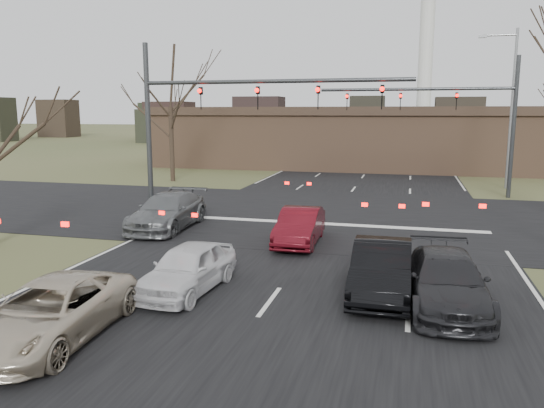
# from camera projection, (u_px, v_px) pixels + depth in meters

# --- Properties ---
(ground) EXTENTS (360.00, 360.00, 0.00)m
(ground) POSITION_uv_depth(u_px,v_px,m) (233.00, 352.00, 10.94)
(ground) COLOR #414B28
(ground) RESTS_ON ground
(road_main) EXTENTS (14.00, 300.00, 0.02)m
(road_main) POSITION_uv_depth(u_px,v_px,m) (383.00, 150.00, 68.15)
(road_main) COLOR black
(road_main) RESTS_ON ground
(road_cross) EXTENTS (200.00, 14.00, 0.02)m
(road_cross) POSITION_uv_depth(u_px,v_px,m) (334.00, 216.00, 25.24)
(road_cross) COLOR black
(road_cross) RESTS_ON ground
(building) EXTENTS (42.40, 10.40, 5.30)m
(building) POSITION_uv_depth(u_px,v_px,m) (394.00, 138.00, 46.22)
(building) COLOR brown
(building) RESTS_ON ground
(mast_arm_near) EXTENTS (12.12, 0.24, 8.00)m
(mast_arm_near) POSITION_uv_depth(u_px,v_px,m) (214.00, 108.00, 23.76)
(mast_arm_near) COLOR #383A3D
(mast_arm_near) RESTS_ON ground
(mast_arm_far) EXTENTS (11.12, 0.24, 8.00)m
(mast_arm_far) POSITION_uv_depth(u_px,v_px,m) (462.00, 110.00, 30.48)
(mast_arm_far) COLOR #383A3D
(mast_arm_far) RESTS_ON ground
(streetlight_right_far) EXTENTS (2.34, 0.25, 10.00)m
(streetlight_right_far) POSITION_uv_depth(u_px,v_px,m) (509.00, 101.00, 33.42)
(streetlight_right_far) COLOR gray
(streetlight_right_far) RESTS_ON ground
(tree_left_far) EXTENTS (5.70, 5.70, 9.50)m
(tree_left_far) POSITION_uv_depth(u_px,v_px,m) (170.00, 76.00, 36.74)
(tree_left_far) COLOR black
(tree_left_far) RESTS_ON ground
(car_silver_suv) EXTENTS (2.40, 4.77, 1.29)m
(car_silver_suv) POSITION_uv_depth(u_px,v_px,m) (50.00, 312.00, 11.43)
(car_silver_suv) COLOR #C3B59D
(car_silver_suv) RESTS_ON ground
(car_white_sedan) EXTENTS (1.86, 4.01, 1.33)m
(car_white_sedan) POSITION_uv_depth(u_px,v_px,m) (188.00, 268.00, 14.55)
(car_white_sedan) COLOR silver
(car_white_sedan) RESTS_ON ground
(car_black_hatch) EXTENTS (1.58, 4.41, 1.45)m
(car_black_hatch) POSITION_uv_depth(u_px,v_px,m) (381.00, 269.00, 14.29)
(car_black_hatch) COLOR black
(car_black_hatch) RESTS_ON ground
(car_charcoal_sedan) EXTENTS (2.16, 4.77, 1.35)m
(car_charcoal_sedan) POSITION_uv_depth(u_px,v_px,m) (447.00, 281.00, 13.41)
(car_charcoal_sedan) COLOR black
(car_charcoal_sedan) RESTS_ON ground
(car_grey_ahead) EXTENTS (2.24, 5.19, 1.49)m
(car_grey_ahead) POSITION_uv_depth(u_px,v_px,m) (168.00, 211.00, 22.44)
(car_grey_ahead) COLOR slate
(car_grey_ahead) RESTS_ON ground
(car_red_ahead) EXTENTS (1.54, 4.10, 1.34)m
(car_red_ahead) POSITION_uv_depth(u_px,v_px,m) (300.00, 226.00, 19.83)
(car_red_ahead) COLOR #520B14
(car_red_ahead) RESTS_ON ground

